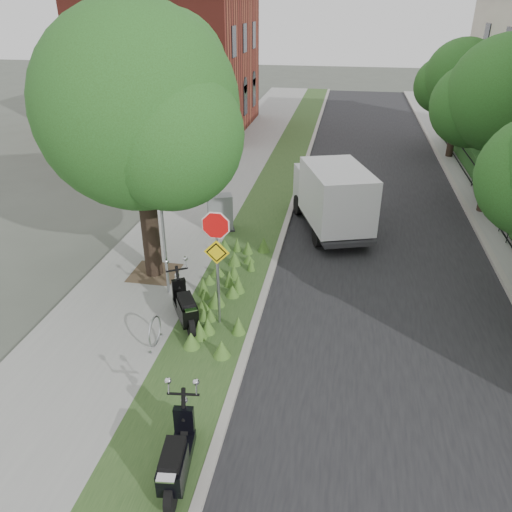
% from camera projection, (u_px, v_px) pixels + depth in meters
% --- Properties ---
extents(ground, '(120.00, 120.00, 0.00)m').
position_uv_depth(ground, '(269.00, 345.00, 12.30)').
color(ground, '#4C5147').
rests_on(ground, ground).
extents(sidewalk_near, '(3.50, 60.00, 0.12)m').
position_uv_depth(sidewalk_near, '(208.00, 195.00, 21.70)').
color(sidewalk_near, gray).
rests_on(sidewalk_near, ground).
extents(verge, '(2.00, 60.00, 0.12)m').
position_uv_depth(verge, '(271.00, 199.00, 21.27)').
color(verge, '#29461E').
rests_on(verge, ground).
extents(kerb_near, '(0.20, 60.00, 0.13)m').
position_uv_depth(kerb_near, '(294.00, 200.00, 21.11)').
color(kerb_near, '#9E9991').
rests_on(kerb_near, ground).
extents(road, '(7.00, 60.00, 0.01)m').
position_uv_depth(road, '(378.00, 207.00, 20.58)').
color(road, black).
rests_on(road, ground).
extents(kerb_far, '(0.20, 60.00, 0.13)m').
position_uv_depth(kerb_far, '(467.00, 211.00, 20.00)').
color(kerb_far, '#9E9991').
rests_on(kerb_far, ground).
extents(footpath_far, '(3.20, 60.00, 0.12)m').
position_uv_depth(footpath_far, '(512.00, 214.00, 19.74)').
color(footpath_far, gray).
rests_on(footpath_far, ground).
extents(street_tree_main, '(6.21, 5.54, 7.66)m').
position_uv_depth(street_tree_main, '(137.00, 118.00, 13.26)').
color(street_tree_main, black).
rests_on(street_tree_main, ground).
extents(bare_post, '(0.08, 0.08, 4.00)m').
position_uv_depth(bare_post, '(163.00, 228.00, 13.41)').
color(bare_post, '#A5A8AD').
rests_on(bare_post, ground).
extents(bike_hoop, '(0.06, 0.78, 0.77)m').
position_uv_depth(bike_hoop, '(155.00, 332.00, 11.97)').
color(bike_hoop, '#A5A8AD').
rests_on(bike_hoop, ground).
extents(sign_assembly, '(0.94, 0.08, 3.22)m').
position_uv_depth(sign_assembly, '(216.00, 246.00, 11.97)').
color(sign_assembly, '#A5A8AD').
rests_on(sign_assembly, ground).
extents(fence_far, '(0.04, 24.00, 1.00)m').
position_uv_depth(fence_far, '(489.00, 198.00, 19.62)').
color(fence_far, black).
rests_on(fence_far, ground).
extents(hedge_far, '(1.00, 24.00, 1.10)m').
position_uv_depth(hedge_far, '(508.00, 199.00, 19.50)').
color(hedge_far, '#1D4117').
rests_on(hedge_far, footpath_far).
extents(brick_building, '(9.40, 10.40, 8.30)m').
position_uv_depth(brick_building, '(174.00, 61.00, 31.15)').
color(brick_building, maroon).
rests_on(brick_building, ground).
extents(far_tree_b, '(4.83, 4.31, 6.56)m').
position_uv_depth(far_tree_b, '(503.00, 101.00, 18.01)').
color(far_tree_b, black).
rests_on(far_tree_b, ground).
extents(far_tree_c, '(4.37, 3.89, 5.93)m').
position_uv_depth(far_tree_c, '(461.00, 81.00, 25.20)').
color(far_tree_c, black).
rests_on(far_tree_c, ground).
extents(scooter_near, '(1.13, 1.76, 0.93)m').
position_uv_depth(scooter_near, '(186.00, 311.00, 12.64)').
color(scooter_near, black).
rests_on(scooter_near, ground).
extents(scooter_far, '(0.55, 1.99, 0.95)m').
position_uv_depth(scooter_far, '(176.00, 463.00, 8.46)').
color(scooter_far, black).
rests_on(scooter_far, ground).
extents(box_truck, '(3.20, 5.00, 2.12)m').
position_uv_depth(box_truck, '(332.00, 195.00, 17.87)').
color(box_truck, '#262628').
rests_on(box_truck, ground).
extents(utility_cabinet, '(1.15, 0.96, 1.31)m').
position_uv_depth(utility_cabinet, '(220.00, 213.00, 17.99)').
color(utility_cabinet, '#262628').
rests_on(utility_cabinet, ground).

